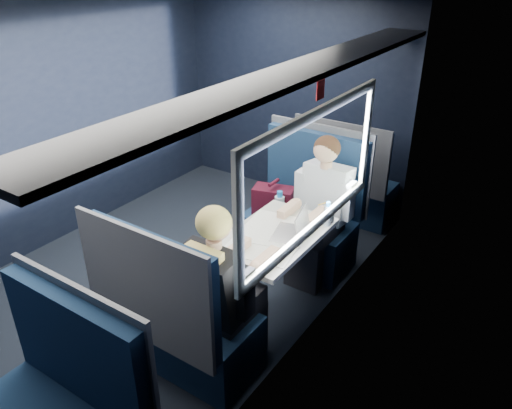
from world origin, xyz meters
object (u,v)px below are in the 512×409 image
Objects in this scene: man at (320,203)px; woman at (221,284)px; cup at (330,217)px; table at (270,242)px; seat_bay_far at (178,322)px; seat_bay_near at (302,217)px; laptop at (295,230)px; bottle_small at (327,215)px; seat_row_front at (345,184)px.

woman is at bearing -90.00° from man.
cup is at bearing -50.80° from man.
table is 0.79× the size of seat_bay_far.
seat_bay_near reaches higher than laptop.
man is (0.25, 1.57, 0.30)m from seat_bay_far.
laptop is 0.32m from bottle_small.
seat_bay_near and seat_bay_far have the same top height.
bottle_small is (0.23, 1.06, 0.10)m from woman.
cup is (-0.01, 0.07, -0.05)m from bottle_small.
woman is 1.15m from cup.
man is 16.31× the size of cup.
seat_bay_near is 3.55× the size of laptop.
seat_row_front is 5.72× the size of bottle_small.
bottle_small is at bearing 50.11° from table.
seat_bay_near reaches higher than cup.
woman is (0.07, -0.71, 0.06)m from table.
laptop is (0.36, -1.74, 0.39)m from seat_row_front.
seat_row_front is at bearing 95.80° from table.
woman is (0.26, -1.57, 0.30)m from seat_bay_near.
seat_bay_near is 1.62m from woman.
woman is at bearing 33.82° from seat_bay_far.
man is (0.26, -0.17, 0.29)m from seat_bay_near.
cup is (0.22, 1.13, 0.05)m from woman.
woman is 1.09m from bottle_small.
man is at bearing 80.97° from seat_bay_far.
table is 0.93m from seat_bay_far.
seat_row_front is (0.01, 0.93, -0.02)m from seat_bay_near.
seat_bay_far reaches higher than laptop.
man reaches higher than bottle_small.
table is 0.86× the size of seat_row_front.
laptop reaches higher than table.
man is at bearing 129.20° from cup.
laptop is (0.18, 0.06, 0.14)m from table.
seat_bay_far is at bearing -90.00° from seat_row_front.
seat_row_front is at bearing 95.70° from woman.
table is 0.24m from laptop.
seat_bay_near reaches higher than bottle_small.
seat_row_front is 2.54m from woman.
table is 0.71m from woman.
woman reaches higher than table.
man reaches higher than laptop.
seat_bay_far reaches higher than bottle_small.
cup is (0.47, -1.37, 0.37)m from seat_row_front.
cup is at bearing -42.16° from seat_bay_near.
table is at bearing -129.89° from bottle_small.
seat_row_front reaches higher than table.
seat_row_front is at bearing 90.00° from seat_bay_far.
man is 6.52× the size of bottle_small.
seat_bay_near is 0.95× the size of woman.
seat_row_front is 1.17m from man.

